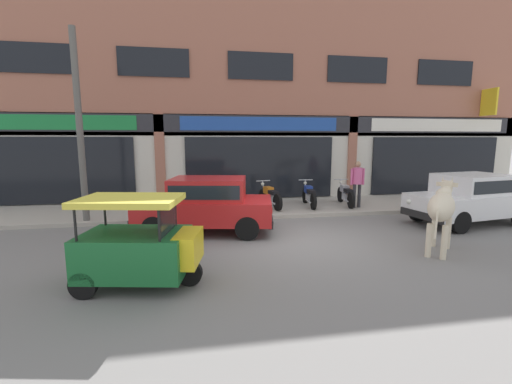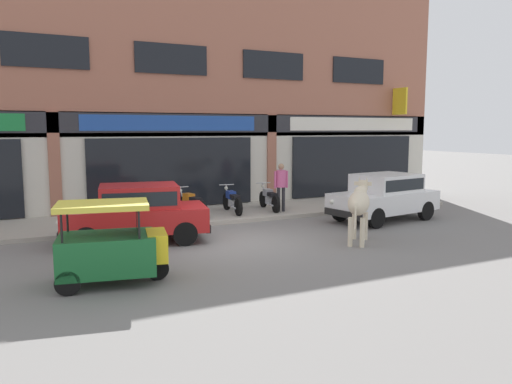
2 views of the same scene
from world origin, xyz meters
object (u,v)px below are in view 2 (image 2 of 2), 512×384
(auto_rickshaw, at_px, (111,248))
(motorcycle_0, at_px, (149,206))
(motorcycle_2, at_px, (232,201))
(car_1, at_px, (385,195))
(car_0, at_px, (137,210))
(motorcycle_1, at_px, (191,204))
(motorcycle_3, at_px, (269,199))
(cow, at_px, (359,203))
(pedestrian, at_px, (281,182))

(auto_rickshaw, xyz_separation_m, motorcycle_0, (2.13, 5.66, -0.15))
(motorcycle_2, bearing_deg, car_1, -35.06)
(car_0, bearing_deg, motorcycle_1, 47.18)
(auto_rickshaw, relative_size, motorcycle_3, 1.17)
(car_1, xyz_separation_m, auto_rickshaw, (-8.85, -2.82, -0.15))
(car_0, height_order, motorcycle_1, car_0)
(cow, distance_m, motorcycle_1, 5.66)
(motorcycle_0, xyz_separation_m, pedestrian, (4.27, -0.57, 0.60))
(cow, distance_m, auto_rickshaw, 6.28)
(motorcycle_1, bearing_deg, auto_rickshaw, -121.54)
(motorcycle_0, relative_size, motorcycle_1, 1.01)
(car_0, distance_m, motorcycle_2, 4.39)
(cow, xyz_separation_m, pedestrian, (0.18, 4.37, 0.10))
(car_1, distance_m, pedestrian, 3.35)
(car_0, bearing_deg, cow, -26.33)
(motorcycle_0, xyz_separation_m, motorcycle_2, (2.73, -0.04, 0.00))
(motorcycle_2, xyz_separation_m, pedestrian, (1.54, -0.53, 0.60))
(cow, relative_size, motorcycle_1, 0.95)
(motorcycle_1, xyz_separation_m, motorcycle_3, (2.77, -0.04, 0.00))
(cow, xyz_separation_m, motorcycle_3, (-0.00, 4.86, -0.50))
(car_1, height_order, motorcycle_2, car_1)
(car_0, xyz_separation_m, motorcycle_0, (0.93, 2.46, -0.31))
(pedestrian, bearing_deg, motorcycle_0, 172.42)
(auto_rickshaw, relative_size, motorcycle_0, 1.16)
(motorcycle_0, distance_m, motorcycle_3, 4.09)
(motorcycle_2, bearing_deg, motorcycle_0, 179.10)
(car_1, xyz_separation_m, motorcycle_1, (-5.39, 2.81, -0.31))
(auto_rickshaw, bearing_deg, motorcycle_0, 69.34)
(cow, xyz_separation_m, car_1, (2.62, 2.10, -0.19))
(cow, bearing_deg, car_0, 153.67)
(auto_rickshaw, bearing_deg, cow, 6.61)
(motorcycle_3, bearing_deg, motorcycle_1, 179.09)
(motorcycle_0, bearing_deg, motorcycle_1, -1.35)
(cow, relative_size, car_1, 0.45)
(auto_rickshaw, height_order, pedestrian, pedestrian)
(car_1, relative_size, motorcycle_0, 2.08)
(car_0, xyz_separation_m, motorcycle_1, (2.25, 2.42, -0.31))
(motorcycle_0, distance_m, motorcycle_2, 2.73)
(cow, xyz_separation_m, motorcycle_2, (-1.36, 4.90, -0.50))
(pedestrian, bearing_deg, car_0, -160.05)
(motorcycle_1, relative_size, pedestrian, 1.12)
(motorcycle_1, distance_m, motorcycle_3, 2.77)
(car_1, relative_size, auto_rickshaw, 1.79)
(car_0, relative_size, pedestrian, 2.38)
(cow, relative_size, motorcycle_2, 0.94)
(motorcycle_1, bearing_deg, car_0, -132.82)
(motorcycle_0, bearing_deg, car_0, -110.66)
(auto_rickshaw, bearing_deg, pedestrian, 38.48)
(motorcycle_2, relative_size, pedestrian, 1.13)
(motorcycle_1, xyz_separation_m, motorcycle_2, (1.41, -0.01, 0.00))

